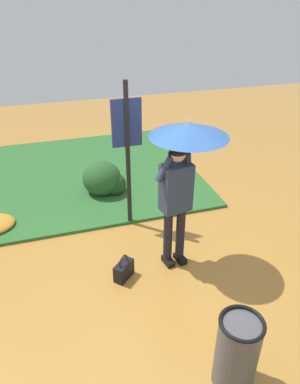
# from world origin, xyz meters

# --- Properties ---
(ground_plane) EXTENTS (18.00, 18.00, 0.00)m
(ground_plane) POSITION_xyz_m (0.00, 0.00, 0.00)
(ground_plane) COLOR #B27A33
(grass_verge) EXTENTS (4.80, 4.00, 0.05)m
(grass_verge) POSITION_xyz_m (-0.72, 3.30, 0.03)
(grass_verge) COLOR #2D662D
(grass_verge) RESTS_ON ground_plane
(person_with_umbrella) EXTENTS (0.96, 0.96, 2.04)m
(person_with_umbrella) POSITION_xyz_m (0.35, 0.27, 1.55)
(person_with_umbrella) COLOR black
(person_with_umbrella) RESTS_ON ground_plane
(info_sign_post) EXTENTS (0.44, 0.07, 2.30)m
(info_sign_post) POSITION_xyz_m (-0.08, 1.35, 1.44)
(info_sign_post) COLOR black
(info_sign_post) RESTS_ON ground_plane
(handbag) EXTENTS (0.31, 0.31, 0.37)m
(handbag) POSITION_xyz_m (-0.47, 0.13, 0.13)
(handbag) COLOR black
(handbag) RESTS_ON ground_plane
(trash_bin) EXTENTS (0.42, 0.42, 0.83)m
(trash_bin) POSITION_xyz_m (0.22, -1.58, 0.42)
(trash_bin) COLOR #4C4C51
(trash_bin) RESTS_ON ground_plane
(shrub_cluster) EXTENTS (0.78, 0.71, 0.64)m
(shrub_cluster) POSITION_xyz_m (-0.29, 2.41, 0.30)
(shrub_cluster) COLOR #285628
(shrub_cluster) RESTS_ON ground_plane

